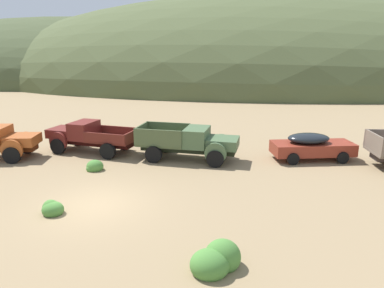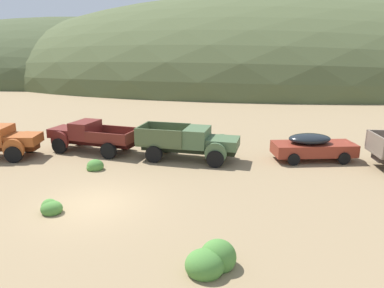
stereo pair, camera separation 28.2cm
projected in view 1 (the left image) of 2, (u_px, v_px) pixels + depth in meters
ground_plane at (95, 205)px, 14.69m from camera, size 300.00×300.00×0.00m
hill_center at (74, 77)px, 77.99m from camera, size 99.38×54.58×24.77m
hill_far_right at (264, 78)px, 73.96m from camera, size 114.27×69.41×32.18m
truck_oxblood at (86, 136)px, 22.03m from camera, size 5.91×3.38×1.89m
truck_weathered_green at (194, 143)px, 20.37m from camera, size 6.03×3.17×1.91m
car_rust_red at (315, 146)px, 20.45m from camera, size 5.05×2.37×1.57m
bush_near_barrel at (94, 167)px, 18.81m from camera, size 0.90×0.81×0.72m
bush_between_trucks at (52, 209)px, 13.91m from camera, size 0.87×0.77×0.70m
bush_front_left at (216, 261)px, 10.40m from camera, size 1.51×1.39×1.08m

